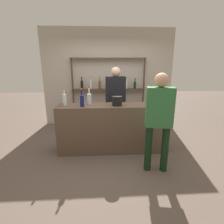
{
  "coord_description": "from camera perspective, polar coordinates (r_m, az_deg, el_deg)",
  "views": [
    {
      "loc": [
        -0.21,
        -3.46,
        1.82
      ],
      "look_at": [
        0.0,
        0.0,
        0.85
      ],
      "focal_mm": 28.0,
      "sensor_mm": 36.0,
      "label": 1
    }
  ],
  "objects": [
    {
      "name": "counter_bottle_2",
      "position": [
        3.45,
        -9.79,
        3.96
      ],
      "size": [
        0.08,
        0.08,
        0.35
      ],
      "color": "#0F1956",
      "rests_on": "bar_counter"
    },
    {
      "name": "wine_glass",
      "position": [
        3.83,
        15.06,
        4.66
      ],
      "size": [
        0.08,
        0.08,
        0.17
      ],
      "color": "silver",
      "rests_on": "bar_counter"
    },
    {
      "name": "counter_bottle_1",
      "position": [
        3.65,
        -15.28,
        4.22
      ],
      "size": [
        0.08,
        0.08,
        0.33
      ],
      "color": "silver",
      "rests_on": "bar_counter"
    },
    {
      "name": "cork_jar",
      "position": [
        3.67,
        13.96,
        3.41
      ],
      "size": [
        0.1,
        0.1,
        0.15
      ],
      "color": "silver",
      "rests_on": "bar_counter"
    },
    {
      "name": "back_shelf",
      "position": [
        5.16,
        -1.16,
        9.73
      ],
      "size": [
        2.14,
        0.18,
        1.97
      ],
      "color": "#4C3828",
      "rests_on": "ground_plane"
    },
    {
      "name": "bar_counter",
      "position": [
        3.71,
        -0.0,
        -5.22
      ],
      "size": [
        2.23,
        0.51,
        1.0
      ],
      "primitive_type": "cube",
      "color": "brown",
      "rests_on": "ground_plane"
    },
    {
      "name": "counter_bottle_0",
      "position": [
        3.66,
        -7.47,
        4.7
      ],
      "size": [
        0.09,
        0.09,
        0.35
      ],
      "color": "silver",
      "rests_on": "bar_counter"
    },
    {
      "name": "back_wall",
      "position": [
        5.33,
        -1.22,
        11.11
      ],
      "size": [
        3.83,
        0.12,
        2.8
      ],
      "primitive_type": "cube",
      "color": "#B2A899",
      "rests_on": "ground_plane"
    },
    {
      "name": "ice_bucket",
      "position": [
        3.5,
        1.65,
        3.7
      ],
      "size": [
        0.21,
        0.21,
        0.19
      ],
      "color": "black",
      "rests_on": "bar_counter"
    },
    {
      "name": "server_behind_counter",
      "position": [
        4.35,
        1.19,
        5.06
      ],
      "size": [
        0.5,
        0.33,
        1.74
      ],
      "rotation": [
        0.0,
        0.0,
        -1.25
      ],
      "color": "black",
      "rests_on": "ground_plane"
    },
    {
      "name": "ground_plane",
      "position": [
        3.91,
        -0.0,
        -12.09
      ],
      "size": [
        16.0,
        16.0,
        0.0
      ],
      "primitive_type": "plane",
      "color": "brown"
    },
    {
      "name": "customer_right",
      "position": [
        2.93,
        15.08,
        -1.3
      ],
      "size": [
        0.46,
        0.26,
        1.68
      ],
      "rotation": [
        0.0,
        0.0,
        1.41
      ],
      "color": "black",
      "rests_on": "ground_plane"
    }
  ]
}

